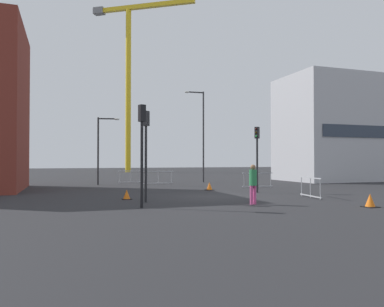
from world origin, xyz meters
name	(u,v)px	position (x,y,z in m)	size (l,w,h in m)	color
ground	(211,196)	(0.00, 0.00, 0.00)	(160.00, 160.00, 0.00)	#28282B
office_block	(338,129)	(17.83, 11.25, 5.01)	(10.82, 7.15, 10.03)	#B7B7BC
construction_crane	(130,64)	(2.81, 43.98, 18.24)	(15.48, 10.65, 28.24)	yellow
streetlamp_tall	(201,129)	(4.00, 12.52, 4.74)	(1.83, 0.25, 8.15)	#2D2D30
streetlamp_short	(101,144)	(-4.83, 11.67, 3.30)	(1.72, 0.50, 5.40)	#2D2D30
traffic_light_near	(257,148)	(3.48, 1.21, 2.69)	(0.37, 0.37, 4.00)	#232326
traffic_light_crosswalk	(142,139)	(-4.60, -3.81, 2.85)	(0.30, 0.39, 4.27)	black
traffic_light_verge	(146,141)	(-4.01, -1.79, 2.86)	(0.37, 0.37, 4.29)	#232326
pedestrian_walking	(253,181)	(0.33, -4.23, 1.04)	(0.34, 0.34, 1.78)	#D14C8C
safety_barrier_right_run	(310,187)	(4.61, -2.48, 0.56)	(0.40, 2.24, 1.08)	#B2B5BA
safety_barrier_front	(131,176)	(-2.17, 13.55, 0.56)	(2.11, 0.18, 1.08)	#B2B5BA
safety_barrier_left_run	(257,180)	(5.54, 4.97, 0.56)	(2.31, 0.25, 1.08)	#9EA0A5
safety_barrier_rear	(158,177)	(-0.29, 11.13, 0.56)	(2.54, 0.16, 1.08)	#B2B5BA
traffic_cone_striped	(370,201)	(4.51, -6.68, 0.26)	(0.56, 0.56, 0.57)	black
traffic_cone_by_barrier	(209,186)	(1.43, 3.96, 0.24)	(0.52, 0.52, 0.53)	black
traffic_cone_on_verge	(127,195)	(-4.66, -0.22, 0.22)	(0.48, 0.48, 0.49)	black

